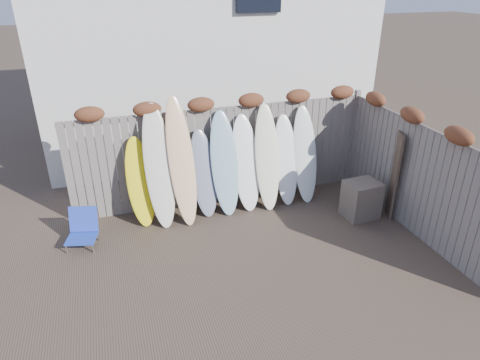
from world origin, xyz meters
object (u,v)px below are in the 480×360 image
object	(u,v)px
beach_chair	(83,229)
surfboard_0	(140,182)
lattice_panel	(391,168)
wooden_crate	(361,200)

from	to	relation	value
beach_chair	surfboard_0	bearing A→B (deg)	23.19
beach_chair	lattice_panel	xyz separation A→B (m)	(5.87, -0.47, 0.56)
wooden_crate	surfboard_0	distance (m)	4.24
beach_chair	surfboard_0	world-z (taller)	surfboard_0
beach_chair	lattice_panel	distance (m)	5.91
wooden_crate	lattice_panel	distance (m)	0.89
surfboard_0	beach_chair	bearing A→B (deg)	-161.23
wooden_crate	surfboard_0	xyz separation A→B (m)	(-4.06, 1.13, 0.46)
beach_chair	lattice_panel	size ratio (longest dim) A/B	0.38
lattice_panel	surfboard_0	xyz separation A→B (m)	(-4.77, 0.94, -0.03)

